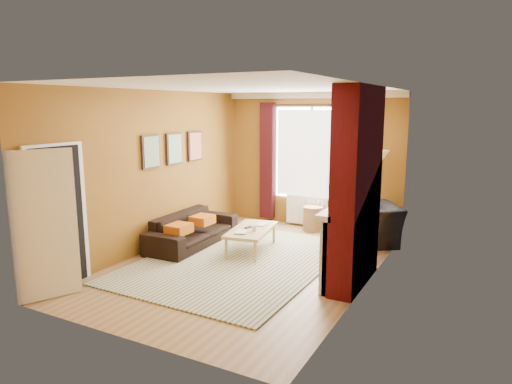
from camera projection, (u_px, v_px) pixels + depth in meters
ground at (249, 264)px, 7.40m from camera, size 5.50×5.50×0.00m
room_walls at (293, 180)px, 7.08m from camera, size 3.82×5.54×2.83m
striped_rug at (238, 260)px, 7.54m from camera, size 2.87×3.94×0.02m
sofa at (193, 229)px, 8.38m from camera, size 0.85×2.04×0.59m
armchair at (365, 225)px, 8.35m from camera, size 1.53×1.49×0.76m
coffee_table at (251, 231)px, 7.97m from camera, size 0.84×1.35×0.42m
wicker_stool at (313, 219)px, 9.35m from camera, size 0.41×0.41×0.50m
floor_lamp at (381, 170)px, 8.40m from camera, size 0.29×0.29×1.73m
book_a at (235, 232)px, 7.70m from camera, size 0.27×0.31×0.02m
book_b at (257, 224)px, 8.25m from camera, size 0.20×0.27×0.02m
mug at (254, 229)px, 7.77m from camera, size 0.12×0.12×0.09m
tv_remote at (249, 227)px, 8.00m from camera, size 0.09×0.18×0.02m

